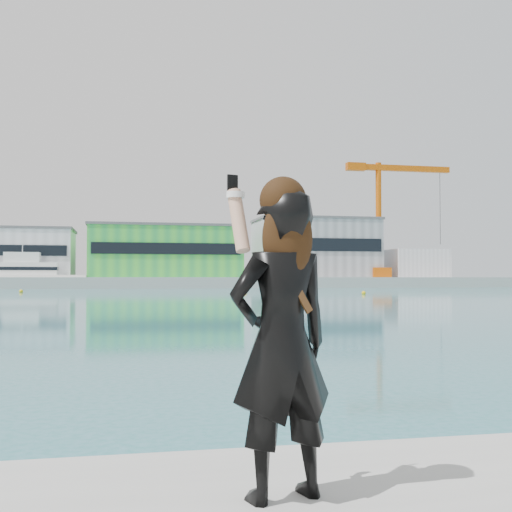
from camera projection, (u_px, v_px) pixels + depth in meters
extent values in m
cube|color=#9E9E99|center=(125.00, 282.00, 130.78)|extent=(320.00, 40.00, 2.00)
cube|color=silver|center=(9.00, 254.00, 124.53)|extent=(24.00, 15.00, 9.00)
cube|color=black|center=(2.00, 250.00, 117.11)|extent=(22.80, 0.20, 1.98)
cube|color=#59595B|center=(10.00, 230.00, 124.69)|extent=(24.48, 15.30, 0.50)
cube|color=green|center=(165.00, 253.00, 130.65)|extent=(30.00, 16.00, 10.00)
cube|color=black|center=(167.00, 249.00, 122.74)|extent=(28.50, 0.20, 2.20)
cube|color=#59595B|center=(165.00, 227.00, 130.82)|extent=(30.60, 16.32, 0.50)
cube|color=gray|center=(315.00, 249.00, 137.19)|extent=(25.00, 15.00, 12.00)
cube|color=black|center=(326.00, 245.00, 129.78)|extent=(23.75, 0.20, 2.64)
cube|color=#59595B|center=(315.00, 220.00, 137.40)|extent=(25.50, 15.30, 0.50)
cube|color=silver|center=(415.00, 263.00, 139.61)|extent=(12.00, 10.00, 6.00)
cube|color=#DD5D0D|center=(379.00, 272.00, 133.60)|extent=(4.00, 4.00, 2.00)
cylinder|color=#DD5D0D|center=(379.00, 215.00, 133.99)|extent=(1.20, 1.20, 22.00)
cube|color=#DD5D0D|center=(405.00, 169.00, 135.54)|extent=(20.00, 1.20, 1.20)
cube|color=#DD5D0D|center=(356.00, 167.00, 133.30)|extent=(4.00, 1.60, 1.60)
cylinder|color=black|center=(440.00, 207.00, 136.91)|extent=(0.10, 0.10, 16.00)
cylinder|color=silver|center=(238.00, 257.00, 126.62)|extent=(0.16, 0.16, 8.00)
cube|color=orange|center=(241.00, 240.00, 126.85)|extent=(1.20, 0.04, 0.80)
cube|color=white|center=(34.00, 282.00, 115.44)|extent=(18.38, 5.74, 2.43)
cube|color=white|center=(28.00, 269.00, 115.27)|extent=(10.27, 4.63, 2.23)
cube|color=white|center=(22.00, 257.00, 115.10)|extent=(6.19, 3.67, 1.82)
cube|color=black|center=(28.00, 269.00, 115.27)|extent=(10.47, 4.73, 0.61)
cylinder|color=silver|center=(23.00, 247.00, 115.16)|extent=(0.16, 0.16, 2.02)
sphere|color=yellow|center=(245.00, 292.00, 84.55)|extent=(0.50, 0.50, 0.50)
sphere|color=yellow|center=(21.00, 293.00, 84.28)|extent=(0.50, 0.50, 0.50)
sphere|color=yellow|center=(364.00, 294.00, 75.33)|extent=(0.50, 0.50, 0.50)
imported|color=black|center=(281.00, 344.00, 3.60)|extent=(0.72, 0.57, 1.73)
sphere|color=black|center=(283.00, 200.00, 3.61)|extent=(0.27, 0.27, 0.27)
ellipsoid|color=black|center=(287.00, 238.00, 3.55)|extent=(0.29, 0.15, 0.46)
cylinder|color=tan|center=(238.00, 221.00, 3.61)|extent=(0.13, 0.22, 0.37)
cylinder|color=white|center=(235.00, 195.00, 3.65)|extent=(0.10, 0.10, 0.03)
cube|color=black|center=(233.00, 186.00, 3.69)|extent=(0.06, 0.03, 0.13)
cube|color=#4C2D14|center=(294.00, 282.00, 3.55)|extent=(0.24, 0.08, 0.35)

